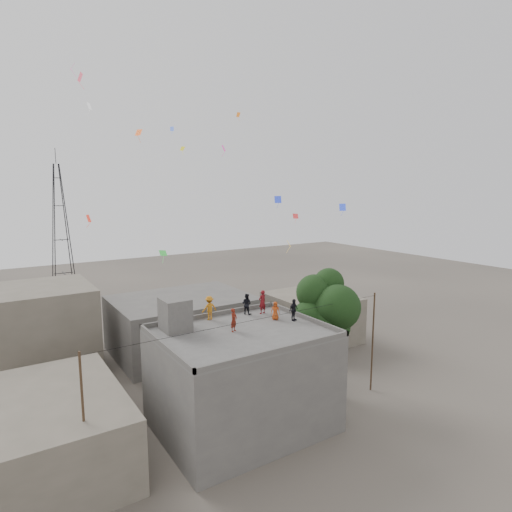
{
  "coord_description": "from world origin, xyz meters",
  "views": [
    {
      "loc": [
        -12.75,
        -21.43,
        14.68
      ],
      "look_at": [
        1.69,
        1.02,
        10.53
      ],
      "focal_mm": 30.0,
      "sensor_mm": 36.0,
      "label": 1
    }
  ],
  "objects_px": {
    "transmission_tower": "(61,233)",
    "person_red_adult": "(262,302)",
    "tree": "(326,312)",
    "stair_head_box": "(175,314)",
    "person_dark_adult": "(294,310)"
  },
  "relations": [
    {
      "from": "stair_head_box",
      "to": "transmission_tower",
      "type": "height_order",
      "value": "transmission_tower"
    },
    {
      "from": "stair_head_box",
      "to": "person_red_adult",
      "type": "xyz_separation_m",
      "value": [
        6.48,
        0.07,
        -0.17
      ]
    },
    {
      "from": "transmission_tower",
      "to": "person_red_adult",
      "type": "xyz_separation_m",
      "value": [
        7.28,
        -37.33,
        -2.14
      ]
    },
    {
      "from": "tree",
      "to": "person_dark_adult",
      "type": "distance_m",
      "value": 3.37
    },
    {
      "from": "transmission_tower",
      "to": "person_red_adult",
      "type": "distance_m",
      "value": 38.09
    },
    {
      "from": "stair_head_box",
      "to": "tree",
      "type": "distance_m",
      "value": 10.8
    },
    {
      "from": "tree",
      "to": "transmission_tower",
      "type": "distance_m",
      "value": 41.12
    },
    {
      "from": "stair_head_box",
      "to": "tree",
      "type": "bearing_deg",
      "value": -10.74
    },
    {
      "from": "stair_head_box",
      "to": "tree",
      "type": "xyz_separation_m",
      "value": [
        10.57,
        -2.0,
        -1.0
      ]
    },
    {
      "from": "tree",
      "to": "stair_head_box",
      "type": "bearing_deg",
      "value": 169.26
    },
    {
      "from": "person_red_adult",
      "to": "transmission_tower",
      "type": "bearing_deg",
      "value": -90.37
    },
    {
      "from": "tree",
      "to": "transmission_tower",
      "type": "xyz_separation_m",
      "value": [
        -11.37,
        39.4,
        2.97
      ]
    },
    {
      "from": "stair_head_box",
      "to": "person_red_adult",
      "type": "relative_size",
      "value": 1.2
    },
    {
      "from": "transmission_tower",
      "to": "stair_head_box",
      "type": "bearing_deg",
      "value": -88.77
    },
    {
      "from": "person_red_adult",
      "to": "person_dark_adult",
      "type": "height_order",
      "value": "person_red_adult"
    }
  ]
}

